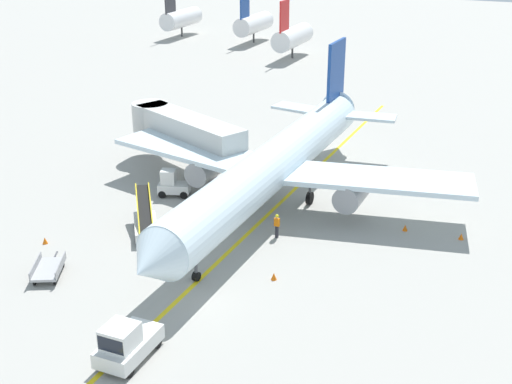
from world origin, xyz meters
The scene contains 16 objects.
ground_plane centered at (0.00, 0.00, 0.00)m, with size 300.00×300.00×0.00m, color #9E9B93.
taxi_line_yellow centered at (-0.55, 5.00, 0.00)m, with size 0.30×80.00×0.01m, color yellow.
airliner centered at (-0.54, 14.02, 3.42)m, with size 28.61×35.24×10.10m.
jet_bridge centered at (-11.00, 18.28, 3.54)m, with size 12.77×7.67×4.85m.
pushback_tug centered at (-0.13, -6.20, 0.99)m, with size 1.91×3.61×2.20m.
baggage_tug_near_wing centered at (-8.60, 12.72, 0.93)m, with size 2.69×2.01×2.10m.
belt_loader_forward_hold centered at (-6.88, 6.17, 0.78)m, with size 3.88×4.82×2.59m.
baggage_cart_loaded centered at (-9.13, -1.11, 0.47)m, with size 2.64×3.72×0.94m.
ground_crew_marshaller centered at (1.52, 9.24, 0.91)m, with size 0.36×0.24×1.70m.
safety_cone_nose_left centered at (9.25, 13.75, 0.22)m, with size 0.36×0.36×0.44m, color orange.
safety_cone_nose_right centered at (-12.21, 2.20, 0.22)m, with size 0.36×0.36×0.44m, color orange.
safety_cone_wingtip_left centered at (12.99, 13.93, 0.22)m, with size 0.36×0.36×0.44m, color orange.
safety_cone_wingtip_right centered at (3.49, 3.93, 0.22)m, with size 0.36×0.36×0.44m, color orange.
distant_aircraft_far_left centered at (-43.42, 75.61, 3.22)m, with size 3.00×10.10×8.80m.
distant_aircraft_mid_left centered at (-29.42, 75.17, 3.22)m, with size 3.00×10.10×8.80m.
distant_aircraft_mid_right centered at (-18.95, 65.82, 3.22)m, with size 3.00×10.10×8.80m.
Camera 1 is at (16.62, -28.65, 20.37)m, focal length 47.20 mm.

